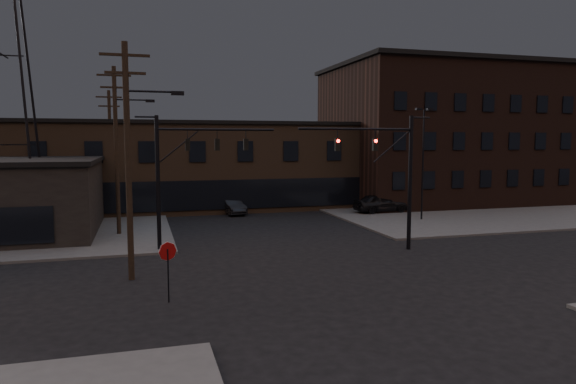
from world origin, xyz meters
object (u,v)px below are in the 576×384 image
object	(u,v)px
traffic_signal_near	(393,168)
traffic_signal_far	(180,167)
stop_sign	(168,258)
parked_car_lot_a	(381,203)
car_crossing	(232,206)
parked_car_lot_b	(455,200)

from	to	relation	value
traffic_signal_near	traffic_signal_far	distance (m)	12.57
stop_sign	parked_car_lot_a	distance (m)	28.53
traffic_signal_near	car_crossing	bearing A→B (deg)	110.18
parked_car_lot_b	car_crossing	world-z (taller)	parked_car_lot_b
parked_car_lot_b	parked_car_lot_a	bearing A→B (deg)	113.00
traffic_signal_near	parked_car_lot_b	xyz separation A→B (m)	(14.76, 15.48, -4.09)
parked_car_lot_a	parked_car_lot_b	distance (m)	8.58
traffic_signal_far	car_crossing	distance (m)	15.92
traffic_signal_near	traffic_signal_far	size ratio (longest dim) A/B	1.00
traffic_signal_far	parked_car_lot_b	xyz separation A→B (m)	(26.84, 11.98, -4.17)
traffic_signal_near	parked_car_lot_b	bearing A→B (deg)	46.36
traffic_signal_near	car_crossing	xyz separation A→B (m)	(-6.54, 17.79, -4.23)
parked_car_lot_b	stop_sign	bearing A→B (deg)	142.34
parked_car_lot_a	car_crossing	world-z (taller)	parked_car_lot_a
stop_sign	car_crossing	world-z (taller)	stop_sign
stop_sign	parked_car_lot_b	xyz separation A→B (m)	(28.12, 21.97, -1.01)
traffic_signal_far	parked_car_lot_b	world-z (taller)	traffic_signal_far
traffic_signal_far	stop_sign	world-z (taller)	traffic_signal_far
parked_car_lot_a	car_crossing	xyz separation A→B (m)	(-12.82, 3.60, -0.28)
parked_car_lot_b	car_crossing	xyz separation A→B (m)	(-21.30, 2.30, -0.13)
stop_sign	traffic_signal_near	bearing A→B (deg)	25.90
stop_sign	car_crossing	xyz separation A→B (m)	(6.82, 24.27, -1.14)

